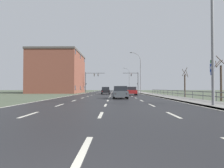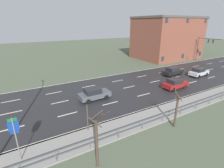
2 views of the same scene
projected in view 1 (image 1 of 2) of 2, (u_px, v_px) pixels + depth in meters
name	position (u px, v px, depth m)	size (l,w,h in m)	color
ground_plane	(111.00, 94.00, 50.05)	(160.00, 160.00, 0.12)	#4C5642
road_asphalt_strip	(112.00, 92.00, 62.04)	(14.00, 120.00, 0.03)	#232326
sidewalk_right	(138.00, 92.00, 61.97)	(3.00, 120.00, 0.12)	gray
guardrail	(181.00, 93.00, 26.81)	(0.07, 39.81, 1.00)	#515459
street_lamp_foreground	(211.00, 28.00, 13.80)	(2.34, 0.24, 11.29)	slate
street_lamp_midground	(140.00, 73.00, 50.92)	(2.87, 0.24, 10.71)	slate
street_lamp_distant	(129.00, 80.00, 88.04)	(2.71, 0.24, 10.39)	slate
highway_sign	(212.00, 76.00, 15.38)	(0.09, 0.68, 3.59)	slate
traffic_signal_right	(135.00, 79.00, 58.67)	(4.63, 0.36, 6.09)	#38383A
traffic_signal_left	(90.00, 78.00, 58.86)	(5.91, 0.36, 6.09)	#38383A
car_distant	(118.00, 90.00, 45.88)	(2.02, 4.19, 1.57)	#B7B7BC
car_near_left	(131.00, 91.00, 36.80)	(1.86, 4.11, 1.57)	maroon
car_far_right	(106.00, 91.00, 42.02)	(1.93, 4.15, 1.57)	black
car_mid_centre	(120.00, 92.00, 24.43)	(1.88, 4.12, 1.57)	#474C51
brick_building	(59.00, 73.00, 54.52)	(12.32, 17.17, 11.18)	brown
bare_tree_near	(221.00, 80.00, 20.01)	(1.37, 1.53, 4.63)	#423328
bare_tree_mid	(185.00, 84.00, 28.51)	(0.94, 1.02, 4.39)	#423328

